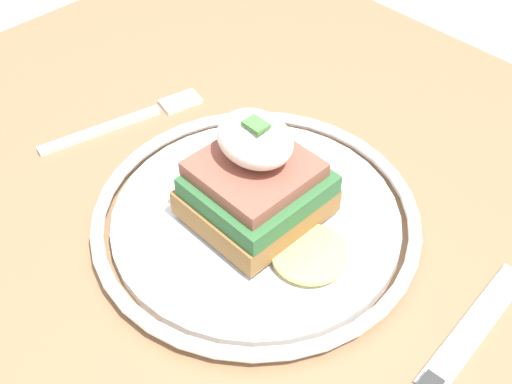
# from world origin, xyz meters

# --- Properties ---
(dining_table) EXTENTS (0.82, 0.71, 0.76)m
(dining_table) POSITION_xyz_m (0.00, 0.00, 0.61)
(dining_table) COLOR #846042
(dining_table) RESTS_ON ground_plane
(plate) EXTENTS (0.25, 0.25, 0.02)m
(plate) POSITION_xyz_m (-0.03, 0.02, 0.76)
(plate) COLOR silver
(plate) RESTS_ON dining_table
(sandwich) EXTENTS (0.13, 0.09, 0.08)m
(sandwich) POSITION_xyz_m (-0.03, 0.02, 0.80)
(sandwich) COLOR olive
(sandwich) RESTS_ON plate
(fork) EXTENTS (0.05, 0.15, 0.00)m
(fork) POSITION_xyz_m (-0.19, 0.03, 0.76)
(fork) COLOR silver
(fork) RESTS_ON dining_table
(knife) EXTENTS (0.03, 0.20, 0.01)m
(knife) POSITION_xyz_m (0.14, 0.01, 0.76)
(knife) COLOR #2D2D2D
(knife) RESTS_ON dining_table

